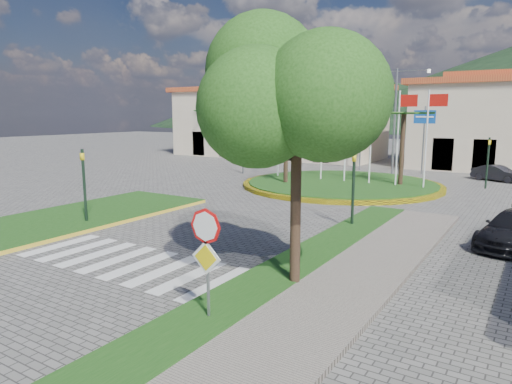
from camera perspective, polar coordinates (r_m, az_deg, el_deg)
The scene contains 21 objects.
ground at distance 13.12m, azimuth -29.29°, elevation -12.29°, with size 160.00×160.00×0.00m, color #5F5D5A.
sidewalk_right at distance 10.11m, azimuth -0.79°, elevation -17.12°, with size 4.00×28.00×0.15m, color gray.
verge_right at distance 10.75m, azimuth -6.35°, elevation -15.40°, with size 1.60×28.00×0.18m, color #194915.
median_left at distance 21.41m, azimuth -23.58°, elevation -3.35°, with size 5.00×14.00×0.18m, color #194915.
crosswalk at distance 15.25m, azimuth -15.89°, elevation -8.34°, with size 8.00×3.00×0.01m, color silver.
roundabout_island at distance 29.97m, azimuth 10.60°, elevation 1.03°, with size 12.70×12.70×6.00m.
stop_sign at distance 10.05m, azimuth -6.22°, elevation -6.81°, with size 0.80×0.11×2.65m.
deciduous_tree at distance 11.88m, azimuth 5.19°, elevation 12.27°, with size 3.60×3.60×6.80m.
traffic_light_left at distance 20.32m, azimuth -20.71°, elevation 1.49°, with size 0.15×0.18×3.20m.
traffic_light_right at distance 18.89m, azimuth 12.09°, elevation 1.32°, with size 0.15×0.18×3.20m.
traffic_light_far at distance 31.80m, azimuth 27.00°, elevation 3.84°, with size 0.18×0.15×3.20m.
direction_sign_west at distance 38.76m, azimuth 12.98°, elevation 7.88°, with size 1.60×0.14×5.20m.
direction_sign_east at distance 37.39m, azimuth 20.27°, elevation 7.47°, with size 1.60×0.14×5.20m.
street_lamp_centre at distance 36.91m, azimuth 16.97°, elevation 9.13°, with size 4.80×0.16×8.00m.
street_lamp_west at distance 35.65m, azimuth -1.67°, elevation 9.53°, with size 4.80×0.16×8.00m.
building_left at distance 50.19m, azimuth 2.60°, elevation 8.93°, with size 23.32×9.54×8.05m.
hill_far_west at distance 159.91m, azimuth 8.17°, elevation 11.97°, with size 140.00×140.00×22.00m, color black.
hill_near_back at distance 137.19m, azimuth 24.00°, elevation 10.36°, with size 110.00×110.00×16.00m, color black.
white_van at distance 46.19m, azimuth 7.73°, elevation 4.66°, with size 1.97×4.28×1.19m, color #BEBEC0.
car_dark_a at distance 44.15m, azimuth 8.40°, elevation 4.43°, with size 1.45×3.59×1.22m, color black.
car_dark_b at distance 35.88m, azimuth 27.97°, elevation 2.08°, with size 1.17×3.34×1.10m, color black.
Camera 1 is at (10.94, -5.55, 4.65)m, focal length 32.00 mm.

